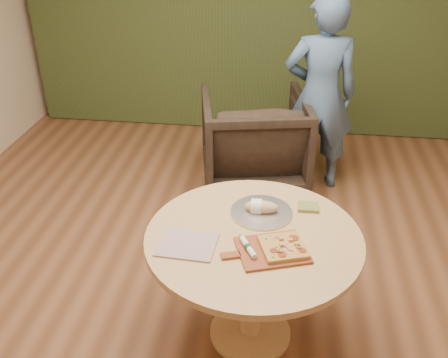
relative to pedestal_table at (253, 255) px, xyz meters
name	(u,v)px	position (x,y,z in m)	size (l,w,h in m)	color
room_shell	(208,106)	(-0.27, 0.20, 0.79)	(5.04, 6.04, 2.84)	brown
curtain	(253,0)	(-0.27, 3.10, 0.79)	(4.80, 0.14, 2.78)	#2D3A1A
pedestal_table	(253,255)	(0.00, 0.00, 0.00)	(1.18, 1.18, 0.75)	tan
pizza_paddle	(270,250)	(0.10, -0.13, 0.15)	(0.47, 0.38, 0.01)	brown
flatbread_pizza	(283,247)	(0.16, -0.12, 0.17)	(0.28, 0.28, 0.04)	tan
cutlery_roll	(248,247)	(-0.02, -0.15, 0.17)	(0.11, 0.19, 0.03)	white
newspaper	(187,244)	(-0.34, -0.13, 0.15)	(0.30, 0.25, 0.01)	silver
serving_tray	(261,212)	(0.03, 0.22, 0.15)	(0.36, 0.36, 0.02)	silver
bread_roll	(260,207)	(0.02, 0.22, 0.18)	(0.19, 0.09, 0.09)	tan
green_packet	(308,207)	(0.30, 0.30, 0.15)	(0.12, 0.10, 0.02)	#565F2B
armchair	(254,136)	(-0.14, 1.86, -0.14)	(0.90, 0.85, 0.93)	black
person_standing	(320,96)	(0.41, 1.91, 0.25)	(0.62, 0.41, 1.71)	#43628A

